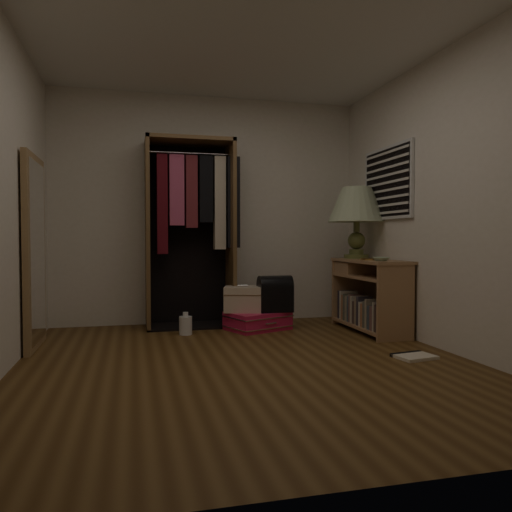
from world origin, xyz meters
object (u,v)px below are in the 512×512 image
floor_mirror (35,252)px  table_lamp (357,206)px  train_case (243,299)px  open_wardrobe (194,217)px  white_jug (186,325)px  console_bookshelf (368,294)px  black_bag (275,293)px  pink_suitcase (258,321)px

floor_mirror → table_lamp: (3.24, 0.34, 0.47)m
floor_mirror → train_case: 2.08m
open_wardrobe → white_jug: bearing=-106.8°
floor_mirror → white_jug: size_ratio=7.46×
console_bookshelf → floor_mirror: (-3.24, -0.05, 0.46)m
table_lamp → white_jug: bearing=-178.3°
train_case → white_jug: size_ratio=2.00×
train_case → white_jug: train_case is taller
console_bookshelf → train_case: bearing=164.0°
console_bookshelf → black_bag: (-0.93, 0.29, -0.00)m
open_wardrobe → white_jug: (-0.15, -0.49, -1.11)m
table_lamp → white_jug: (-1.89, -0.05, -1.23)m
black_bag → table_lamp: (0.93, -0.01, 0.94)m
open_wardrobe → white_jug: 1.23m
open_wardrobe → black_bag: (0.81, -0.43, -0.82)m
open_wardrobe → train_case: (0.47, -0.36, -0.88)m
open_wardrobe → pink_suitcase: size_ratio=2.72×
pink_suitcase → black_bag: size_ratio=1.96×
open_wardrobe → black_bag: 1.23m
open_wardrobe → floor_mirror: open_wardrobe is taller
black_bag → white_jug: size_ratio=1.69×
console_bookshelf → open_wardrobe: 2.05m
black_bag → white_jug: bearing=-175.7°
open_wardrobe → floor_mirror: bearing=-152.8°
console_bookshelf → white_jug: size_ratio=4.92×
pink_suitcase → table_lamp: 1.66m
table_lamp → white_jug: 2.25m
console_bookshelf → open_wardrobe: size_ratio=0.55×
floor_mirror → white_jug: 1.57m
pink_suitcase → black_bag: bearing=-33.6°
black_bag → table_lamp: bearing=0.0°
floor_mirror → table_lamp: 3.29m
pink_suitcase → table_lamp: table_lamp is taller
console_bookshelf → table_lamp: size_ratio=1.43×
pink_suitcase → floor_mirror: bearing=167.9°
console_bookshelf → black_bag: bearing=162.4°
open_wardrobe → black_bag: open_wardrobe is taller
open_wardrobe → floor_mirror: size_ratio=1.21×
black_bag → table_lamp: 1.32m
pink_suitcase → table_lamp: (1.11, -0.04, 1.23)m
black_bag → open_wardrobe: bearing=152.6°
open_wardrobe → table_lamp: 1.80m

